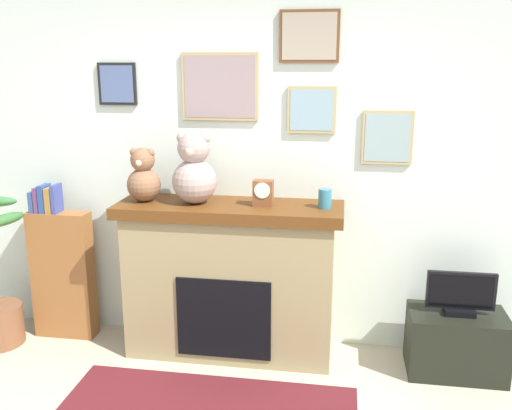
{
  "coord_description": "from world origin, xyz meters",
  "views": [
    {
      "loc": [
        0.7,
        -2.02,
        2.07
      ],
      "look_at": [
        0.11,
        1.7,
        1.13
      ],
      "focal_mm": 39.01,
      "sensor_mm": 36.0,
      "label": 1
    }
  ],
  "objects": [
    {
      "name": "back_wall",
      "position": [
        0.0,
        2.0,
        1.31
      ],
      "size": [
        5.2,
        0.15,
        2.6
      ],
      "color": "silver",
      "rests_on": "ground_plane"
    },
    {
      "name": "fireplace",
      "position": [
        -0.08,
        1.69,
        0.57
      ],
      "size": [
        1.59,
        0.55,
        1.13
      ],
      "color": "#938359",
      "rests_on": "ground_plane"
    },
    {
      "name": "bookshelf",
      "position": [
        -1.42,
        1.74,
        0.54
      ],
      "size": [
        0.47,
        0.16,
        1.22
      ],
      "color": "brown",
      "rests_on": "ground_plane"
    },
    {
      "name": "tv_stand",
      "position": [
        1.51,
        1.64,
        0.22
      ],
      "size": [
        0.65,
        0.4,
        0.44
      ],
      "primitive_type": "cube",
      "color": "black",
      "rests_on": "ground_plane"
    },
    {
      "name": "television",
      "position": [
        1.51,
        1.64,
        0.57
      ],
      "size": [
        0.45,
        0.14,
        0.3
      ],
      "color": "black",
      "rests_on": "tv_stand"
    },
    {
      "name": "candle_jar",
      "position": [
        0.58,
        1.68,
        1.2
      ],
      "size": [
        0.09,
        0.09,
        0.13
      ],
      "primitive_type": "cylinder",
      "color": "teal",
      "rests_on": "fireplace"
    },
    {
      "name": "mantel_clock",
      "position": [
        0.16,
        1.67,
        1.22
      ],
      "size": [
        0.14,
        0.1,
        0.18
      ],
      "color": "brown",
      "rests_on": "fireplace"
    },
    {
      "name": "teddy_bear_cream",
      "position": [
        -0.7,
        1.67,
        1.31
      ],
      "size": [
        0.24,
        0.24,
        0.39
      ],
      "color": "brown",
      "rests_on": "fireplace"
    },
    {
      "name": "teddy_bear_tan",
      "position": [
        -0.33,
        1.67,
        1.36
      ],
      "size": [
        0.31,
        0.31,
        0.51
      ],
      "color": "#A18B83",
      "rests_on": "fireplace"
    }
  ]
}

